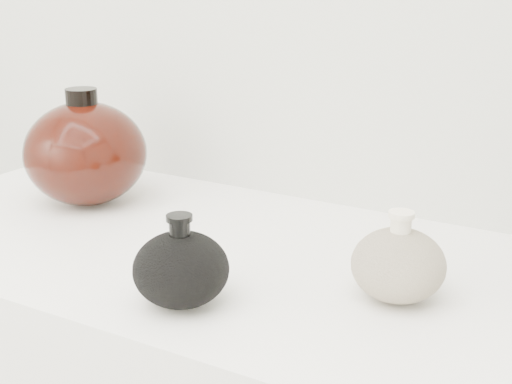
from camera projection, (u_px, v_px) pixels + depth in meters
The scene contains 3 objects.
black_gourd_vase at pixel (181, 268), 0.79m from camera, with size 0.14×0.14×0.11m.
cream_gourd_vase at pixel (398, 264), 0.81m from camera, with size 0.12×0.12×0.11m.
left_round_pot at pixel (86, 153), 1.12m from camera, with size 0.24×0.24×0.18m.
Camera 1 is at (0.42, 0.20, 1.27)m, focal length 50.00 mm.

